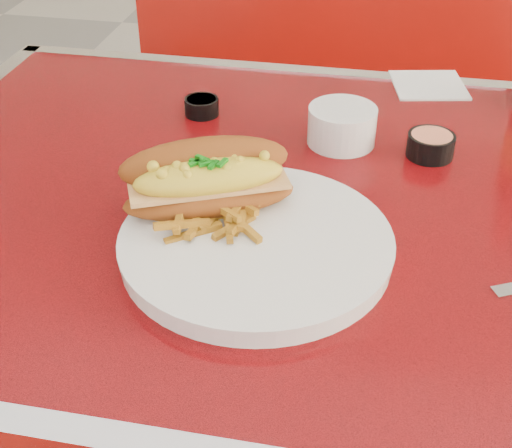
% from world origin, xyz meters
% --- Properties ---
extents(diner_table, '(1.23, 0.83, 0.77)m').
position_xyz_m(diner_table, '(0.00, 0.00, 0.61)').
color(diner_table, red).
rests_on(diner_table, ground).
extents(booth_bench_far, '(1.20, 0.51, 0.90)m').
position_xyz_m(booth_bench_far, '(0.00, 0.81, 0.29)').
color(booth_bench_far, '#941009').
rests_on(booth_bench_far, ground).
extents(dinner_plate, '(0.33, 0.33, 0.02)m').
position_xyz_m(dinner_plate, '(-0.07, -0.13, 0.78)').
color(dinner_plate, white).
rests_on(dinner_plate, diner_table).
extents(mac_hoagie, '(0.22, 0.17, 0.09)m').
position_xyz_m(mac_hoagie, '(-0.14, -0.08, 0.83)').
color(mac_hoagie, '#914817').
rests_on(mac_hoagie, dinner_plate).
extents(fries_pile, '(0.13, 0.13, 0.03)m').
position_xyz_m(fries_pile, '(-0.13, -0.10, 0.81)').
color(fries_pile, '#C28621').
rests_on(fries_pile, dinner_plate).
extents(fork, '(0.03, 0.14, 0.00)m').
position_xyz_m(fork, '(0.00, -0.10, 0.79)').
color(fork, silver).
rests_on(fork, dinner_plate).
extents(gravy_ramekin, '(0.11, 0.11, 0.05)m').
position_xyz_m(gravy_ramekin, '(-0.00, 0.15, 0.80)').
color(gravy_ramekin, white).
rests_on(gravy_ramekin, diner_table).
extents(sauce_cup_left, '(0.06, 0.06, 0.03)m').
position_xyz_m(sauce_cup_left, '(-0.22, 0.20, 0.78)').
color(sauce_cup_left, black).
rests_on(sauce_cup_left, diner_table).
extents(sauce_cup_right, '(0.07, 0.07, 0.03)m').
position_xyz_m(sauce_cup_right, '(0.12, 0.14, 0.79)').
color(sauce_cup_right, black).
rests_on(sauce_cup_right, diner_table).
extents(paper_napkin, '(0.14, 0.14, 0.00)m').
position_xyz_m(paper_napkin, '(0.12, 0.37, 0.77)').
color(paper_napkin, white).
rests_on(paper_napkin, diner_table).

